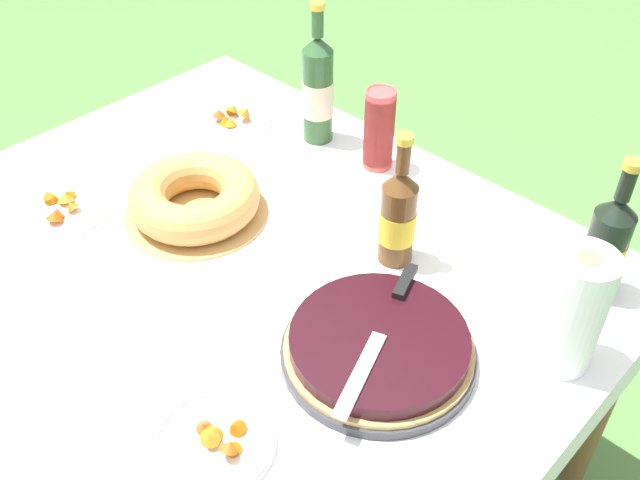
{
  "coord_description": "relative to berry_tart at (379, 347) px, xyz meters",
  "views": [
    {
      "loc": [
        0.89,
        -0.66,
        1.71
      ],
      "look_at": [
        0.14,
        0.13,
        0.78
      ],
      "focal_mm": 40.0,
      "sensor_mm": 36.0,
      "label": 1
    }
  ],
  "objects": [
    {
      "name": "cider_bottle_green",
      "position": [
        -0.58,
        0.45,
        0.11
      ],
      "size": [
        0.08,
        0.08,
        0.36
      ],
      "color": "#2D562D",
      "rests_on": "tablecloth"
    },
    {
      "name": "ground_plane",
      "position": [
        -0.39,
        -0.01,
        -0.75
      ],
      "size": [
        16.0,
        16.0,
        0.0
      ],
      "primitive_type": "plane",
      "color": "#568442"
    },
    {
      "name": "snack_plate_right",
      "position": [
        -0.78,
        -0.16,
        -0.02
      ],
      "size": [
        0.21,
        0.21,
        0.05
      ],
      "color": "white",
      "rests_on": "tablecloth"
    },
    {
      "name": "berry_tart",
      "position": [
        0.0,
        0.0,
        0.0
      ],
      "size": [
        0.35,
        0.35,
        0.06
      ],
      "color": "#38383D",
      "rests_on": "tablecloth"
    },
    {
      "name": "garden_table",
      "position": [
        -0.39,
        -0.01,
        -0.09
      ],
      "size": [
        1.44,
        1.21,
        0.72
      ],
      "color": "brown",
      "rests_on": "ground_plane"
    },
    {
      "name": "cider_bottle_amber",
      "position": [
        -0.15,
        0.23,
        0.08
      ],
      "size": [
        0.07,
        0.07,
        0.3
      ],
      "color": "brown",
      "rests_on": "tablecloth"
    },
    {
      "name": "snack_plate_left",
      "position": [
        -0.07,
        -0.32,
        -0.02
      ],
      "size": [
        0.2,
        0.2,
        0.05
      ],
      "color": "white",
      "rests_on": "tablecloth"
    },
    {
      "name": "serving_knife",
      "position": [
        -0.01,
        0.03,
        0.04
      ],
      "size": [
        0.15,
        0.36,
        0.01
      ],
      "rotation": [
        0.0,
        0.0,
        5.07
      ],
      "color": "silver",
      "rests_on": "berry_tart"
    },
    {
      "name": "snack_plate_near",
      "position": [
        -0.8,
        0.36,
        -0.02
      ],
      "size": [
        0.2,
        0.2,
        0.06
      ],
      "color": "white",
      "rests_on": "tablecloth"
    },
    {
      "name": "cup_stack",
      "position": [
        -0.39,
        0.46,
        0.07
      ],
      "size": [
        0.07,
        0.07,
        0.2
      ],
      "color": "#E04C47",
      "rests_on": "tablecloth"
    },
    {
      "name": "juice_bottle_red",
      "position": [
        0.19,
        0.43,
        0.08
      ],
      "size": [
        0.08,
        0.08,
        0.3
      ],
      "color": "black",
      "rests_on": "tablecloth"
    },
    {
      "name": "tablecloth",
      "position": [
        -0.39,
        -0.01,
        -0.04
      ],
      "size": [
        1.45,
        1.22,
        0.1
      ],
      "color": "white",
      "rests_on": "garden_table"
    },
    {
      "name": "bundt_cake",
      "position": [
        -0.56,
        0.04,
        0.02
      ],
      "size": [
        0.32,
        0.32,
        0.09
      ],
      "color": "tan",
      "rests_on": "tablecloth"
    },
    {
      "name": "paper_towel_roll",
      "position": [
        0.23,
        0.22,
        0.09
      ],
      "size": [
        0.11,
        0.11,
        0.24
      ],
      "color": "white",
      "rests_on": "tablecloth"
    }
  ]
}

